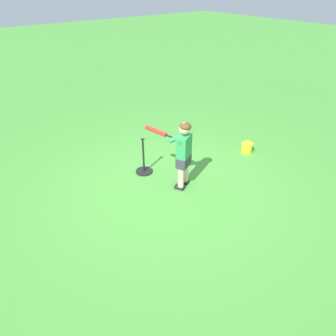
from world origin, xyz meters
The scene contains 4 objects.
ground_plane centered at (0.00, 0.00, 0.00)m, with size 40.00×40.00×0.00m, color #479338.
child_batter centered at (-0.17, -0.14, 0.65)m, with size 0.75×0.43×1.08m.
batting_tee centered at (0.52, 0.09, 0.10)m, with size 0.28×0.28×0.62m.
toy_bucket centered at (-0.09, -1.82, 0.10)m, with size 0.22×0.22×0.19m.
Camera 1 is at (-3.28, 2.57, 2.86)m, focal length 33.83 mm.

